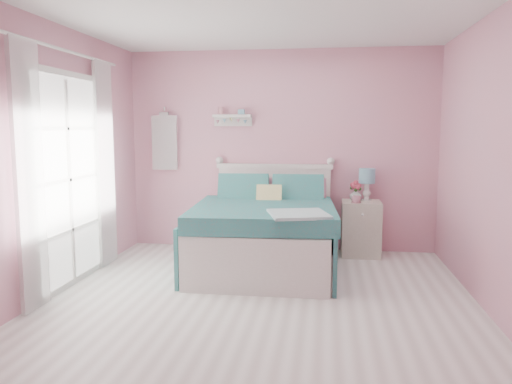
% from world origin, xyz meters
% --- Properties ---
extents(floor, '(4.50, 4.50, 0.00)m').
position_xyz_m(floor, '(0.00, 0.00, 0.00)').
color(floor, beige).
rests_on(floor, ground).
extents(room_shell, '(4.50, 4.50, 4.50)m').
position_xyz_m(room_shell, '(0.00, 0.00, 1.58)').
color(room_shell, pink).
rests_on(room_shell, floor).
extents(bed, '(1.63, 1.99, 1.13)m').
position_xyz_m(bed, '(-0.07, 1.27, 0.39)').
color(bed, silver).
rests_on(bed, floor).
extents(nightstand, '(0.48, 0.47, 0.69)m').
position_xyz_m(nightstand, '(1.04, 2.00, 0.35)').
color(nightstand, beige).
rests_on(nightstand, floor).
extents(table_lamp, '(0.20, 0.20, 0.40)m').
position_xyz_m(table_lamp, '(1.11, 2.07, 0.97)').
color(table_lamp, white).
rests_on(table_lamp, nightstand).
extents(vase, '(0.18, 0.18, 0.15)m').
position_xyz_m(vase, '(0.97, 2.04, 0.77)').
color(vase, silver).
rests_on(vase, nightstand).
extents(teacup, '(0.14, 0.14, 0.09)m').
position_xyz_m(teacup, '(0.97, 1.86, 0.73)').
color(teacup, pink).
rests_on(teacup, nightstand).
extents(roses, '(0.14, 0.11, 0.12)m').
position_xyz_m(roses, '(0.97, 2.04, 0.88)').
color(roses, '#D1475F').
rests_on(roses, vase).
extents(wall_shelf, '(0.50, 0.15, 0.25)m').
position_xyz_m(wall_shelf, '(-0.63, 2.19, 1.73)').
color(wall_shelf, silver).
rests_on(wall_shelf, room_shell).
extents(hanging_dress, '(0.34, 0.03, 0.72)m').
position_xyz_m(hanging_dress, '(-1.55, 2.18, 1.40)').
color(hanging_dress, white).
rests_on(hanging_dress, room_shell).
extents(french_door, '(0.04, 1.32, 2.16)m').
position_xyz_m(french_door, '(-1.97, 0.40, 1.07)').
color(french_door, silver).
rests_on(french_door, floor).
extents(curtain_near, '(0.04, 0.40, 2.32)m').
position_xyz_m(curtain_near, '(-1.92, -0.34, 1.18)').
color(curtain_near, white).
rests_on(curtain_near, floor).
extents(curtain_far, '(0.04, 0.40, 2.32)m').
position_xyz_m(curtain_far, '(-1.92, 1.14, 1.18)').
color(curtain_far, white).
rests_on(curtain_far, floor).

